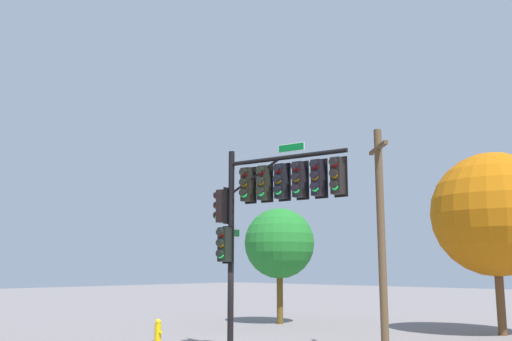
# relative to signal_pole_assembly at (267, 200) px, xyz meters

# --- Properties ---
(signal_pole_assembly) EXTENTS (4.87, 1.58, 6.55)m
(signal_pole_assembly) POSITION_rel_signal_pole_assembly_xyz_m (0.00, 0.00, 0.00)
(signal_pole_assembly) COLOR black
(signal_pole_assembly) RESTS_ON ground_plane
(utility_pole) EXTENTS (1.39, 1.33, 7.05)m
(utility_pole) POSITION_rel_signal_pole_assembly_xyz_m (2.74, 2.30, -1.11)
(utility_pole) COLOR brown
(utility_pole) RESTS_ON ground_plane
(fire_hydrant) EXTENTS (0.33, 0.24, 0.83)m
(fire_hydrant) POSITION_rel_signal_pole_assembly_xyz_m (-5.16, -0.21, -4.39)
(fire_hydrant) COLOR #E2B70C
(fire_hydrant) RESTS_ON ground_plane
(tree_near) EXTENTS (5.14, 5.14, 7.44)m
(tree_near) POSITION_rel_signal_pole_assembly_xyz_m (3.22, 10.55, 0.06)
(tree_near) COLOR brown
(tree_near) RESTS_ON ground_plane
(tree_mid) EXTENTS (3.44, 3.44, 5.58)m
(tree_mid) POSITION_rel_signal_pole_assembly_xyz_m (-6.31, 7.95, -0.96)
(tree_mid) COLOR brown
(tree_mid) RESTS_ON ground_plane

